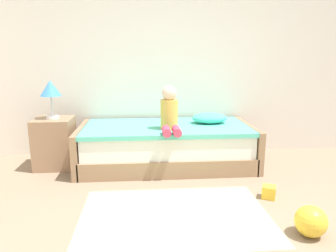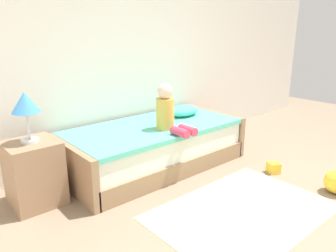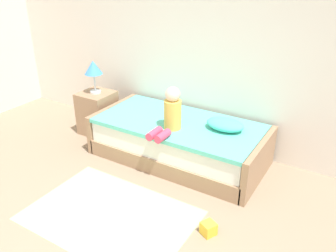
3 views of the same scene
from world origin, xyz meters
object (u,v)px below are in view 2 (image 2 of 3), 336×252
(bed, at_px, (154,146))
(child_figure, at_px, (168,111))
(nightstand, at_px, (34,173))
(pillow, at_px, (183,111))
(table_lamp, at_px, (25,105))
(toy_block, at_px, (274,168))

(bed, xyz_separation_m, child_figure, (0.02, -0.23, 0.46))
(bed, xyz_separation_m, nightstand, (-1.35, 0.04, 0.05))
(bed, bearing_deg, nightstand, 178.11)
(pillow, bearing_deg, child_figure, -148.30)
(bed, distance_m, pillow, 0.64)
(nightstand, height_order, pillow, pillow)
(table_lamp, height_order, toy_block, table_lamp)
(bed, height_order, pillow, pillow)
(toy_block, bearing_deg, table_lamp, 154.61)
(nightstand, xyz_separation_m, pillow, (1.90, 0.06, 0.26))
(bed, height_order, child_figure, child_figure)
(bed, xyz_separation_m, toy_block, (0.90, -1.02, -0.19))
(child_figure, bearing_deg, nightstand, 168.73)
(nightstand, bearing_deg, toy_block, -25.39)
(bed, xyz_separation_m, pillow, (0.55, 0.10, 0.32))
(nightstand, bearing_deg, table_lamp, 0.00)
(nightstand, relative_size, pillow, 1.36)
(nightstand, relative_size, child_figure, 1.18)
(nightstand, xyz_separation_m, toy_block, (2.25, -1.07, -0.24))
(nightstand, bearing_deg, pillow, 1.67)
(nightstand, distance_m, child_figure, 1.45)
(pillow, distance_m, toy_block, 1.28)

